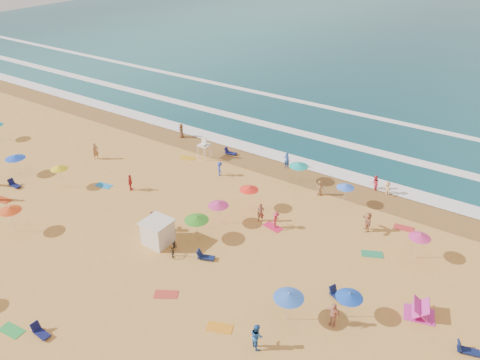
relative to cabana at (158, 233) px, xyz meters
The scene contains 12 objects.
ground 4.58m from the cabana, 70.00° to the left, with size 220.00×220.00×0.00m, color gold.
ocean 88.22m from the cabana, 89.01° to the left, with size 220.00×140.00×0.18m, color #0C4756.
wet_sand 16.80m from the cabana, 84.77° to the left, with size 220.00×220.00×0.00m, color olive.
surf_foam 25.58m from the cabana, 86.57° to the left, with size 200.00×18.70×0.05m.
cabana is the anchor object (origin of this frame).
cabana_roof 1.06m from the cabana, ahead, with size 2.20×2.20×0.12m, color silver.
bicycle 1.99m from the cabana, ahead, with size 0.64×1.84×0.96m, color black.
lifeguard_stand 15.73m from the cabana, 113.61° to the left, with size 1.20×1.20×2.10m, color white, non-canonical shape.
beach_umbrellas 6.89m from the cabana, 40.74° to the left, with size 64.28×30.49×0.68m.
loungers 9.02m from the cabana, ahead, with size 52.83×28.89×0.34m.
towels 3.83m from the cabana, 27.86° to the left, with size 36.27×26.74×0.03m.
beachgoers 7.22m from the cabana, 77.57° to the left, with size 36.82×23.71×2.12m.
Camera 1 is at (21.21, -26.21, 23.46)m, focal length 35.00 mm.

